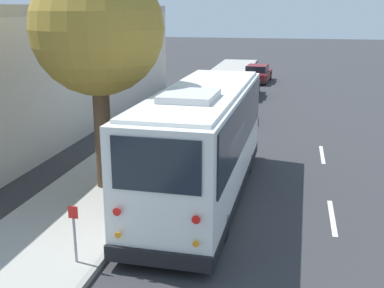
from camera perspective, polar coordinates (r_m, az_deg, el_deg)
ground_plane at (r=13.42m, az=1.83°, el=-8.68°), size 160.00×160.00×0.00m
sidewalk_slab at (r=14.41m, az=-12.59°, el=-6.96°), size 80.00×3.33×0.15m
curb_strip at (r=13.81m, az=-5.97°, el=-7.68°), size 80.00×0.14×0.15m
shuttle_bus at (r=14.05m, az=1.22°, el=0.62°), size 9.23×2.62×3.51m
parked_sedan_navy at (r=24.68m, az=4.73°, el=4.17°), size 4.24×1.98×1.26m
parked_sedan_black at (r=31.39m, az=6.27°, el=6.71°), size 4.23×1.76×1.31m
parked_sedan_maroon at (r=37.77m, az=7.75°, el=8.22°), size 4.48×2.06×1.31m
street_tree at (r=14.64m, az=-11.05°, el=14.20°), size 3.89×3.89×7.36m
sign_post_near at (r=10.96m, az=-13.75°, el=-10.26°), size 0.06×0.22×1.33m
sign_post_far at (r=12.73m, az=-9.65°, el=-6.36°), size 0.06×0.06×1.32m
building_backdrop at (r=24.25m, az=-18.35°, el=8.17°), size 25.07×6.34×5.67m
lane_stripe_mid at (r=13.96m, az=16.29°, el=-8.33°), size 2.40×0.14×0.01m
lane_stripe_ahead at (r=19.59m, az=15.17°, el=-1.20°), size 2.40×0.14×0.01m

